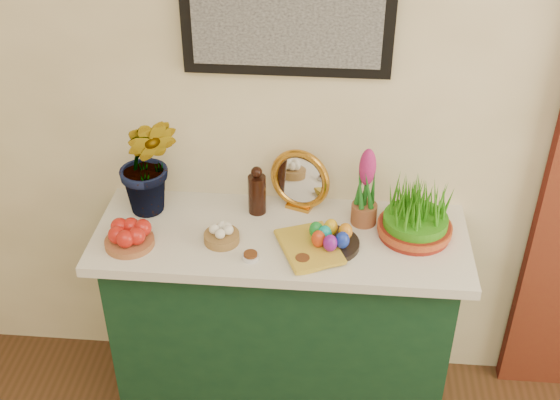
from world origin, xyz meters
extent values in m
cube|color=#FFEFBF|center=(0.00, 2.25, 1.35)|extent=(4.00, 0.04, 2.70)
cube|color=black|center=(-0.18, 2.23, 1.70)|extent=(0.74, 0.03, 0.54)
cube|color=#A5A5A5|center=(-0.18, 2.21, 1.70)|extent=(0.66, 0.01, 0.46)
cube|color=#14381F|center=(-0.18, 2.00, 0.42)|extent=(1.30, 0.45, 0.85)
cube|color=silver|center=(-0.18, 2.00, 0.87)|extent=(1.40, 0.55, 0.04)
imported|color=#1D681E|center=(-0.69, 2.11, 1.17)|extent=(0.29, 0.25, 0.56)
cylinder|color=#985732|center=(-0.72, 1.88, 0.90)|extent=(0.19, 0.19, 0.03)
cylinder|color=olive|center=(-0.39, 1.93, 0.91)|extent=(0.17, 0.17, 0.03)
cylinder|color=black|center=(-0.28, 2.14, 0.97)|extent=(0.07, 0.07, 0.16)
sphere|color=black|center=(-0.28, 2.14, 1.07)|extent=(0.04, 0.04, 0.04)
cube|color=#C18126|center=(-0.12, 2.17, 0.90)|extent=(0.11, 0.08, 0.01)
torus|color=#C18126|center=(-0.12, 2.19, 1.01)|extent=(0.25, 0.14, 0.25)
cylinder|color=silver|center=(-0.12, 2.18, 1.01)|extent=(0.18, 0.09, 0.19)
imported|color=gold|center=(-0.16, 1.87, 0.91)|extent=(0.26, 0.30, 0.03)
cylinder|color=silver|center=(-0.27, 1.84, 0.90)|extent=(0.06, 0.06, 0.02)
cylinder|color=#592D14|center=(-0.27, 1.84, 0.91)|extent=(0.05, 0.05, 0.01)
cylinder|color=silver|center=(-0.09, 1.83, 0.90)|extent=(0.06, 0.06, 0.02)
cylinder|color=#592D14|center=(-0.09, 1.83, 0.91)|extent=(0.05, 0.05, 0.01)
cylinder|color=black|center=(0.01, 1.94, 0.90)|extent=(0.28, 0.28, 0.02)
ellipsoid|color=red|center=(-0.04, 1.90, 0.94)|extent=(0.05, 0.05, 0.07)
ellipsoid|color=#1730A7|center=(0.05, 1.90, 0.94)|extent=(0.05, 0.05, 0.07)
ellipsoid|color=yellow|center=(0.01, 1.98, 0.94)|extent=(0.05, 0.05, 0.07)
ellipsoid|color=#198A2E|center=(-0.05, 1.96, 0.94)|extent=(0.05, 0.05, 0.07)
ellipsoid|color=orange|center=(0.06, 1.96, 0.94)|extent=(0.05, 0.05, 0.07)
ellipsoid|color=#731887|center=(0.01, 1.88, 0.94)|extent=(0.05, 0.05, 0.07)
ellipsoid|color=#0DA294|center=(-0.01, 1.94, 0.94)|extent=(0.05, 0.05, 0.07)
cylinder|color=brown|center=(0.13, 2.10, 0.93)|extent=(0.10, 0.10, 0.08)
ellipsoid|color=#B92574|center=(0.13, 2.10, 1.14)|extent=(0.06, 0.06, 0.15)
cylinder|color=maroon|center=(0.32, 2.03, 0.91)|extent=(0.26, 0.26, 0.05)
cylinder|color=maroon|center=(0.32, 2.03, 0.92)|extent=(0.28, 0.28, 0.03)
camera|label=1|loc=(0.00, -0.10, 2.45)|focal=45.00mm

